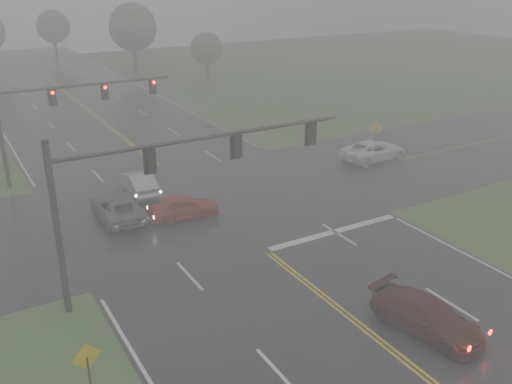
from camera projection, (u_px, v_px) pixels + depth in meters
main_road at (218, 213)px, 34.26m from camera, size 18.00×160.00×0.02m
cross_street at (204, 202)px, 35.87m from camera, size 120.00×14.00×0.02m
stop_bar at (335, 232)px, 31.84m from camera, size 8.50×0.50×0.01m
sedan_maroon at (425, 331)px, 23.28m from camera, size 2.85×5.12×1.40m
sedan_red at (184, 218)px, 33.61m from camera, size 4.31×2.13×1.41m
sedan_silver at (140, 193)px, 37.20m from camera, size 1.74×4.43×1.43m
car_grey at (118, 219)px, 33.53m from camera, size 2.50×5.17×1.42m
pickup_white at (373, 160)px, 43.57m from camera, size 5.37×2.68×1.46m
signal_gantry_near at (156, 176)px, 24.66m from camera, size 14.09×0.34×7.69m
signal_gantry_far at (55, 108)px, 38.09m from camera, size 11.89×0.36×7.15m
sign_diamond_west at (88, 364)px, 18.76m from camera, size 1.03×0.20×2.49m
sign_diamond_east at (376, 132)px, 43.65m from camera, size 1.19×0.13×2.86m
tree_ne_a at (133, 27)px, 75.50m from camera, size 6.31×6.31×9.27m
tree_e_near at (206, 49)px, 72.22m from camera, size 4.06×4.06×5.97m
tree_n_far at (53, 27)px, 88.27m from camera, size 5.05×5.05×7.41m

